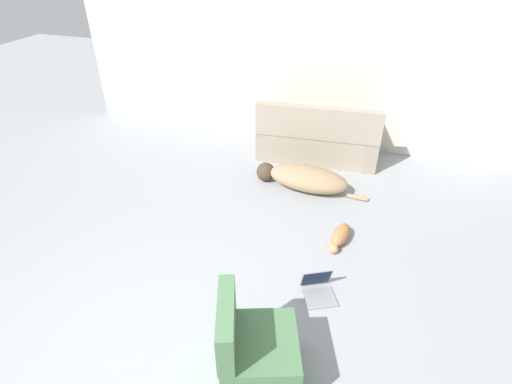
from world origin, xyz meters
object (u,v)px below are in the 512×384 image
at_px(cat, 340,236).
at_px(dog, 304,178).
at_px(laptop_open, 318,286).
at_px(side_chair, 255,354).
at_px(couch, 318,140).

bearing_deg(cat, dog, -136.85).
xyz_separation_m(dog, laptop_open, (0.53, -1.81, -0.08)).
bearing_deg(cat, side_chair, -1.67).
xyz_separation_m(couch, side_chair, (0.22, -3.77, -0.01)).
distance_m(laptop_open, side_chair, 1.09).
xyz_separation_m(cat, side_chair, (-0.41, -1.85, 0.21)).
bearing_deg(dog, couch, -85.39).
bearing_deg(dog, side_chair, 98.87).
height_order(couch, cat, couch).
distance_m(dog, cat, 1.17).
distance_m(couch, side_chair, 3.78).
distance_m(dog, side_chair, 2.85).
relative_size(cat, side_chair, 0.70).
xyz_separation_m(couch, laptop_open, (0.53, -2.74, -0.22)).
xyz_separation_m(laptop_open, side_chair, (-0.31, -1.03, 0.21)).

